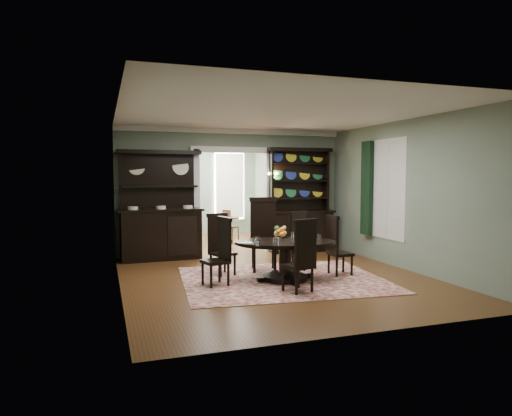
{
  "coord_description": "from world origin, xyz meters",
  "views": [
    {
      "loc": [
        -2.99,
        -7.64,
        1.9
      ],
      "look_at": [
        -0.21,
        0.6,
        1.27
      ],
      "focal_mm": 32.0,
      "sensor_mm": 36.0,
      "label": 1
    }
  ],
  "objects_px": {
    "sideboard": "(161,221)",
    "parlor_table": "(225,226)",
    "dining_table": "(285,253)",
    "welsh_dresser": "(300,214)"
  },
  "relations": [
    {
      "from": "sideboard",
      "to": "parlor_table",
      "type": "height_order",
      "value": "sideboard"
    },
    {
      "from": "dining_table",
      "to": "sideboard",
      "type": "relative_size",
      "value": 0.83
    },
    {
      "from": "sideboard",
      "to": "parlor_table",
      "type": "xyz_separation_m",
      "value": [
        2.02,
        1.96,
        -0.39
      ]
    },
    {
      "from": "dining_table",
      "to": "welsh_dresser",
      "type": "xyz_separation_m",
      "value": [
        1.56,
        2.85,
        0.43
      ]
    },
    {
      "from": "sideboard",
      "to": "dining_table",
      "type": "bearing_deg",
      "value": -58.47
    },
    {
      "from": "dining_table",
      "to": "sideboard",
      "type": "height_order",
      "value": "sideboard"
    },
    {
      "from": "sideboard",
      "to": "welsh_dresser",
      "type": "distance_m",
      "value": 3.42
    },
    {
      "from": "dining_table",
      "to": "parlor_table",
      "type": "height_order",
      "value": "parlor_table"
    },
    {
      "from": "sideboard",
      "to": "parlor_table",
      "type": "relative_size",
      "value": 3.16
    },
    {
      "from": "welsh_dresser",
      "to": "dining_table",
      "type": "bearing_deg",
      "value": -117.5
    }
  ]
}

